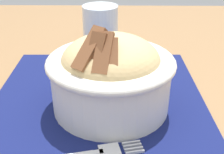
% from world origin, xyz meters
% --- Properties ---
extents(placemat, '(0.46, 0.34, 0.00)m').
position_xyz_m(placemat, '(-0.03, -0.02, 0.74)').
color(placemat, '#11194C').
rests_on(placemat, table).
extents(bowl, '(0.19, 0.19, 0.13)m').
position_xyz_m(bowl, '(-0.06, 0.00, 0.80)').
color(bowl, silver).
rests_on(bowl, placemat).
extents(fork, '(0.04, 0.12, 0.00)m').
position_xyz_m(fork, '(0.05, -0.01, 0.74)').
color(fork, silver).
rests_on(fork, placemat).
extents(drinking_glass, '(0.08, 0.08, 0.10)m').
position_xyz_m(drinking_glass, '(-0.31, -0.03, 0.78)').
color(drinking_glass, silver).
rests_on(drinking_glass, table).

